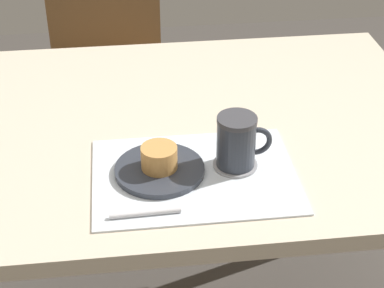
{
  "coord_description": "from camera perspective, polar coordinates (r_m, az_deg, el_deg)",
  "views": [
    {
      "loc": [
        -0.12,
        -1.21,
        1.47
      ],
      "look_at": [
        0.01,
        -0.17,
        0.77
      ],
      "focal_mm": 60.0,
      "sensor_mm": 36.0,
      "label": 1
    }
  ],
  "objects": [
    {
      "name": "dining_table",
      "position": [
        1.47,
        -1.27,
        -0.51
      ],
      "size": [
        1.19,
        0.83,
        0.72
      ],
      "color": "beige",
      "rests_on": "ground_plane"
    },
    {
      "name": "coffee_mug",
      "position": [
        1.25,
        4.07,
        0.25
      ],
      "size": [
        0.11,
        0.08,
        0.11
      ],
      "color": "#2D333D",
      "rests_on": "coffee_coaster"
    },
    {
      "name": "coffee_coaster",
      "position": [
        1.29,
        3.85,
        -1.85
      ],
      "size": [
        0.09,
        0.09,
        0.0
      ],
      "primitive_type": "cylinder",
      "color": "#99999E",
      "rests_on": "placemat"
    },
    {
      "name": "wooden_chair",
      "position": [
        2.22,
        -7.57,
        7.14
      ],
      "size": [
        0.42,
        0.42,
        0.88
      ],
      "rotation": [
        0.0,
        0.0,
        3.14
      ],
      "color": "brown",
      "rests_on": "ground_plane"
    },
    {
      "name": "teaspoon",
      "position": [
        1.16,
        -4.17,
        -6.18
      ],
      "size": [
        0.13,
        0.01,
        0.01
      ],
      "primitive_type": "cylinder",
      "rotation": [
        0.0,
        1.57,
        0.03
      ],
      "color": "silver",
      "rests_on": "placemat"
    },
    {
      "name": "pastry_plate",
      "position": [
        1.26,
        -2.9,
        -2.29
      ],
      "size": [
        0.18,
        0.18,
        0.01
      ],
      "primitive_type": "cylinder",
      "color": "#333842",
      "rests_on": "placemat"
    },
    {
      "name": "pastry",
      "position": [
        1.25,
        -2.94,
        -1.21
      ],
      "size": [
        0.07,
        0.07,
        0.05
      ],
      "primitive_type": "cylinder",
      "color": "tan",
      "rests_on": "pastry_plate"
    },
    {
      "name": "placemat",
      "position": [
        1.26,
        0.22,
        -2.82
      ],
      "size": [
        0.4,
        0.29,
        0.0
      ],
      "primitive_type": "cube",
      "color": "white",
      "rests_on": "dining_table"
    }
  ]
}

